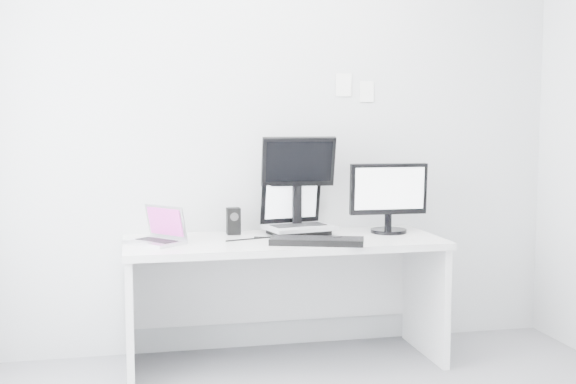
% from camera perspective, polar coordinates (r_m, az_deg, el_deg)
% --- Properties ---
extents(back_wall, '(3.60, 0.00, 3.60)m').
position_cam_1_polar(back_wall, '(4.51, -1.25, 4.89)').
color(back_wall, silver).
rests_on(back_wall, ground).
extents(desk, '(1.80, 0.70, 0.73)m').
position_cam_1_polar(desk, '(4.29, -0.32, -8.44)').
color(desk, silver).
rests_on(desk, ground).
extents(macbook, '(0.36, 0.36, 0.22)m').
position_cam_1_polar(macbook, '(4.09, -10.26, -2.47)').
color(macbook, silver).
rests_on(macbook, desk).
extents(speaker, '(0.09, 0.09, 0.16)m').
position_cam_1_polar(speaker, '(4.38, -4.23, -2.26)').
color(speaker, black).
rests_on(speaker, desk).
extents(dell_laptop, '(0.44, 0.37, 0.32)m').
position_cam_1_polar(dell_laptop, '(4.35, 0.91, -1.21)').
color(dell_laptop, '#9FA0A6').
rests_on(dell_laptop, desk).
extents(rear_monitor, '(0.44, 0.17, 0.59)m').
position_cam_1_polar(rear_monitor, '(4.40, 0.76, 0.65)').
color(rear_monitor, black).
rests_on(rear_monitor, desk).
extents(samsung_monitor, '(0.48, 0.23, 0.43)m').
position_cam_1_polar(samsung_monitor, '(4.45, 7.81, -0.38)').
color(samsung_monitor, black).
rests_on(samsung_monitor, desk).
extents(keyboard, '(0.54, 0.34, 0.03)m').
position_cam_1_polar(keyboard, '(4.04, 2.24, -3.80)').
color(keyboard, black).
rests_on(keyboard, desk).
extents(mouse, '(0.14, 0.12, 0.04)m').
position_cam_1_polar(mouse, '(4.08, 3.84, -3.68)').
color(mouse, black).
rests_on(mouse, desk).
extents(wall_note_0, '(0.10, 0.00, 0.14)m').
position_cam_1_polar(wall_note_0, '(4.61, 4.32, 8.25)').
color(wall_note_0, white).
rests_on(wall_note_0, back_wall).
extents(wall_note_1, '(0.09, 0.00, 0.13)m').
position_cam_1_polar(wall_note_1, '(4.65, 6.10, 7.72)').
color(wall_note_1, white).
rests_on(wall_note_1, back_wall).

